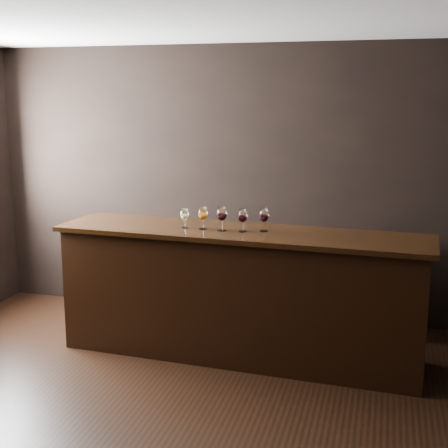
% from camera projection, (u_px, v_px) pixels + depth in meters
% --- Properties ---
extents(ground, '(5.00, 5.00, 0.00)m').
position_uv_depth(ground, '(145.00, 409.00, 4.63)').
color(ground, black).
rests_on(ground, ground).
extents(room_shell, '(5.02, 4.52, 2.81)m').
position_uv_depth(room_shell, '(114.00, 163.00, 4.43)').
color(room_shell, black).
rests_on(room_shell, ground).
extents(bar_counter, '(3.18, 0.88, 1.10)m').
position_uv_depth(bar_counter, '(240.00, 296.00, 5.49)').
color(bar_counter, black).
rests_on(bar_counter, ground).
extents(bar_top, '(3.29, 0.96, 0.04)m').
position_uv_depth(bar_top, '(240.00, 233.00, 5.37)').
color(bar_top, black).
rests_on(bar_top, bar_counter).
extents(back_bar_shelf, '(2.68, 0.40, 0.97)m').
position_uv_depth(back_bar_shelf, '(247.00, 275.00, 6.38)').
color(back_bar_shelf, black).
rests_on(back_bar_shelf, ground).
extents(glass_white, '(0.07, 0.07, 0.18)m').
position_uv_depth(glass_white, '(184.00, 215.00, 5.45)').
color(glass_white, white).
rests_on(glass_white, bar_top).
extents(glass_amber, '(0.08, 0.08, 0.19)m').
position_uv_depth(glass_amber, '(203.00, 214.00, 5.41)').
color(glass_amber, white).
rests_on(glass_amber, bar_top).
extents(glass_red_a, '(0.09, 0.09, 0.21)m').
position_uv_depth(glass_red_a, '(222.00, 214.00, 5.34)').
color(glass_red_a, white).
rests_on(glass_red_a, bar_top).
extents(glass_red_b, '(0.08, 0.08, 0.19)m').
position_uv_depth(glass_red_b, '(243.00, 216.00, 5.31)').
color(glass_red_b, white).
rests_on(glass_red_b, bar_top).
extents(glass_red_c, '(0.08, 0.08, 0.20)m').
position_uv_depth(glass_red_c, '(264.00, 216.00, 5.33)').
color(glass_red_c, white).
rests_on(glass_red_c, bar_top).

